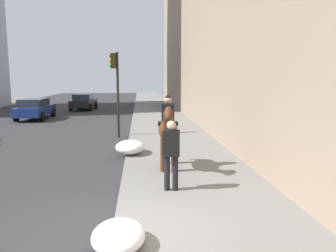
{
  "coord_description": "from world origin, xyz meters",
  "views": [
    {
      "loc": [
        -5.56,
        -0.52,
        2.8
      ],
      "look_at": [
        4.0,
        -1.35,
        1.4
      ],
      "focal_mm": 34.79,
      "sensor_mm": 36.0,
      "label": 1
    }
  ],
  "objects_px": {
    "pedestrian_greeting": "(171,151)",
    "car_far_lane": "(35,108)",
    "mounted_horse_near": "(168,128)",
    "traffic_light_near_curb": "(116,81)",
    "car_near_lane": "(84,102)"
  },
  "relations": [
    {
      "from": "pedestrian_greeting",
      "to": "traffic_light_near_curb",
      "type": "bearing_deg",
      "value": 21.94
    },
    {
      "from": "mounted_horse_near",
      "to": "car_near_lane",
      "type": "relative_size",
      "value": 0.51
    },
    {
      "from": "mounted_horse_near",
      "to": "car_far_lane",
      "type": "height_order",
      "value": "mounted_horse_near"
    },
    {
      "from": "car_near_lane",
      "to": "car_far_lane",
      "type": "bearing_deg",
      "value": 164.64
    },
    {
      "from": "pedestrian_greeting",
      "to": "traffic_light_near_curb",
      "type": "xyz_separation_m",
      "value": [
        7.99,
        1.84,
        1.59
      ]
    },
    {
      "from": "mounted_horse_near",
      "to": "pedestrian_greeting",
      "type": "xyz_separation_m",
      "value": [
        -1.95,
        0.09,
        -0.24
      ]
    },
    {
      "from": "pedestrian_greeting",
      "to": "car_far_lane",
      "type": "xyz_separation_m",
      "value": [
        15.67,
        7.98,
        -0.33
      ]
    },
    {
      "from": "car_near_lane",
      "to": "car_far_lane",
      "type": "relative_size",
      "value": 1.0
    },
    {
      "from": "mounted_horse_near",
      "to": "car_far_lane",
      "type": "xyz_separation_m",
      "value": [
        13.72,
        8.07,
        -0.57
      ]
    },
    {
      "from": "mounted_horse_near",
      "to": "traffic_light_near_curb",
      "type": "distance_m",
      "value": 6.48
    },
    {
      "from": "car_far_lane",
      "to": "mounted_horse_near",
      "type": "bearing_deg",
      "value": -148.85
    },
    {
      "from": "mounted_horse_near",
      "to": "car_far_lane",
      "type": "distance_m",
      "value": 15.92
    },
    {
      "from": "mounted_horse_near",
      "to": "pedestrian_greeting",
      "type": "bearing_deg",
      "value": 1.59
    },
    {
      "from": "car_near_lane",
      "to": "pedestrian_greeting",
      "type": "bearing_deg",
      "value": -163.17
    },
    {
      "from": "mounted_horse_near",
      "to": "traffic_light_near_curb",
      "type": "relative_size",
      "value": 0.55
    }
  ]
}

